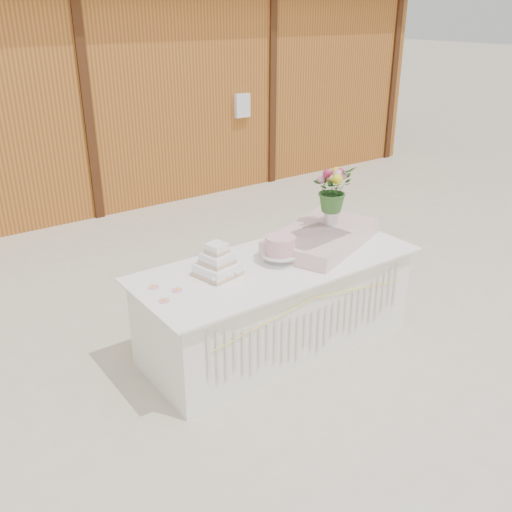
# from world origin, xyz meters

# --- Properties ---
(ground) EXTENTS (80.00, 80.00, 0.00)m
(ground) POSITION_xyz_m (0.00, 0.00, 0.00)
(ground) COLOR beige
(ground) RESTS_ON ground
(barn) EXTENTS (12.60, 4.60, 3.30)m
(barn) POSITION_xyz_m (-0.01, 5.99, 1.68)
(barn) COLOR #AF5F24
(barn) RESTS_ON ground
(cake_table) EXTENTS (2.40, 1.00, 0.77)m
(cake_table) POSITION_xyz_m (0.00, -0.00, 0.39)
(cake_table) COLOR white
(cake_table) RESTS_ON ground
(wedding_cake) EXTENTS (0.35, 0.35, 0.26)m
(wedding_cake) POSITION_xyz_m (-0.52, 0.09, 0.86)
(wedding_cake) COLOR white
(wedding_cake) RESTS_ON cake_table
(pink_cake_stand) EXTENTS (0.31, 0.31, 0.23)m
(pink_cake_stand) POSITION_xyz_m (0.02, -0.01, 0.90)
(pink_cake_stand) COLOR silver
(pink_cake_stand) RESTS_ON cake_table
(satin_runner) EXTENTS (1.23, 0.97, 0.14)m
(satin_runner) POSITION_xyz_m (0.55, 0.08, 0.84)
(satin_runner) COLOR beige
(satin_runner) RESTS_ON cake_table
(flower_vase) EXTENTS (0.12, 0.12, 0.17)m
(flower_vase) POSITION_xyz_m (0.72, 0.15, 0.99)
(flower_vase) COLOR silver
(flower_vase) RESTS_ON satin_runner
(bouquet) EXTENTS (0.41, 0.37, 0.40)m
(bouquet) POSITION_xyz_m (0.72, 0.15, 1.27)
(bouquet) COLOR #2F5E25
(bouquet) RESTS_ON flower_vase
(loose_flowers) EXTENTS (0.19, 0.40, 0.02)m
(loose_flowers) POSITION_xyz_m (-0.99, 0.08, 0.78)
(loose_flowers) COLOR pink
(loose_flowers) RESTS_ON cake_table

